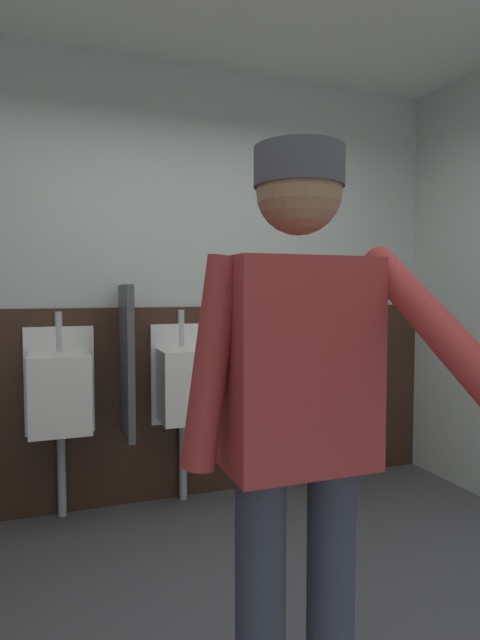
{
  "coord_description": "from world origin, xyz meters",
  "views": [
    {
      "loc": [
        -0.72,
        -1.59,
        1.36
      ],
      "look_at": [
        -0.05,
        0.27,
        1.25
      ],
      "focal_mm": 28.59,
      "sensor_mm": 36.0,
      "label": 1
    }
  ],
  "objects_px": {
    "urinal_middle": "(186,384)",
    "urinal_right": "(293,377)",
    "urinal_left": "(60,392)",
    "person": "(299,409)"
  },
  "relations": [
    {
      "from": "urinal_middle",
      "to": "person",
      "type": "distance_m",
      "value": 1.89
    },
    {
      "from": "person",
      "to": "urinal_left",
      "type": "bearing_deg",
      "value": 107.99
    },
    {
      "from": "urinal_left",
      "to": "urinal_middle",
      "type": "distance_m",
      "value": 0.75
    },
    {
      "from": "urinal_middle",
      "to": "urinal_right",
      "type": "distance_m",
      "value": 0.75
    },
    {
      "from": "urinal_middle",
      "to": "urinal_left",
      "type": "bearing_deg",
      "value": 180.0
    },
    {
      "from": "urinal_left",
      "to": "person",
      "type": "distance_m",
      "value": 1.98
    },
    {
      "from": "urinal_middle",
      "to": "urinal_right",
      "type": "xyz_separation_m",
      "value": [
        0.75,
        0.0,
        0.0
      ]
    },
    {
      "from": "urinal_right",
      "to": "person",
      "type": "relative_size",
      "value": 0.71
    },
    {
      "from": "urinal_left",
      "to": "urinal_right",
      "type": "distance_m",
      "value": 1.5
    },
    {
      "from": "urinal_middle",
      "to": "person",
      "type": "bearing_deg",
      "value": -94.36
    }
  ]
}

